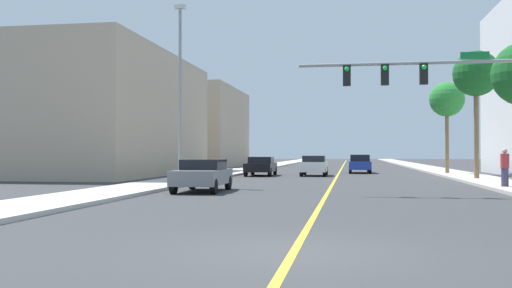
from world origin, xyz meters
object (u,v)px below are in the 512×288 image
Objects in this scene: traffic_signal_mast at (441,87)px; car_blue at (360,164)px; car_white at (314,165)px; street_lamp at (180,85)px; palm_mid at (476,75)px; palm_far at (447,100)px; car_gray at (203,175)px; pedestrian at (505,168)px; car_black at (261,166)px.

car_blue is (-2.82, 24.05, -3.53)m from traffic_signal_mast.
traffic_signal_mast reaches higher than car_white.
street_lamp is 1.19× the size of palm_mid.
palm_far is at bearing -24.13° from car_blue.
street_lamp is at bearing -61.44° from car_gray.
palm_mid is at bearing 72.42° from traffic_signal_mast.
traffic_signal_mast is 2.11× the size of car_gray.
street_lamp is 5.28× the size of pedestrian.
palm_far is (15.83, 16.71, 0.51)m from street_lamp.
palm_mid reaches higher than car_black.
traffic_signal_mast is at bearing -83.67° from car_blue.
car_gray is at bearing -139.42° from palm_mid.
car_black is 2.52× the size of pedestrian.
car_blue is at bearing 61.82° from car_white.
car_blue is 24.55m from car_gray.
car_black is 16.78m from car_gray.
car_black is 9.84m from car_blue.
pedestrian is at bearing -1.91° from street_lamp.
car_gray is 1.06× the size of car_white.
traffic_signal_mast reaches higher than car_gray.
palm_far is 1.51× the size of car_blue.
palm_mid is 10.04m from pedestrian.
car_white is (-10.11, 5.41, -5.63)m from palm_mid.
car_white is (-6.17, 17.84, -3.55)m from traffic_signal_mast.
street_lamp reaches higher than pedestrian.
palm_far is at bearing 46.54° from street_lamp.
car_gray is at bearing -107.21° from car_blue.
palm_mid is 1.12× the size of palm_far.
pedestrian is at bearing -166.79° from car_gray.
palm_mid reaches higher than palm_far.
traffic_signal_mast is 24.47m from car_blue.
pedestrian reaches higher than car_blue.
street_lamp reaches higher than car_gray.
car_black is at bearing 160.64° from palm_mid.
palm_far is at bearing -165.20° from car_black.
palm_far is 1.75× the size of car_white.
palm_mid is 12.78m from car_white.
traffic_signal_mast is 1.28× the size of palm_far.
car_white is (6.01, 13.35, -4.39)m from street_lamp.
palm_mid is 15.83m from car_black.
car_white reaches higher than car_gray.
car_black is at bearing -172.22° from car_white.
car_white is (-3.35, -6.21, -0.02)m from car_blue.
car_gray is at bearing 89.25° from car_black.
car_white is at bearing 109.09° from traffic_signal_mast.
traffic_signal_mast is 2.02× the size of car_black.
car_blue is (-6.47, 2.85, -4.88)m from palm_far.
car_white is 2.28× the size of pedestrian.
street_lamp is 2.09× the size of car_black.
street_lamp is 23.02m from palm_far.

